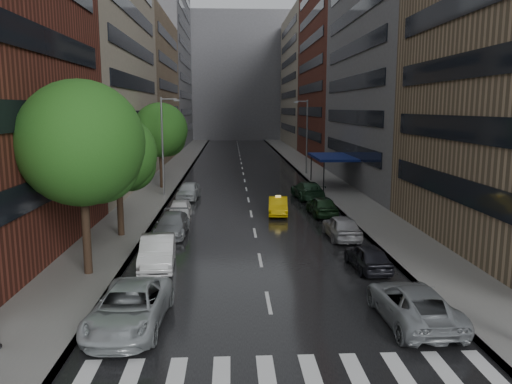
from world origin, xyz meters
TOP-DOWN VIEW (x-y plane):
  - ground at (0.00, 0.00)m, footprint 220.00×220.00m
  - road at (0.00, 50.00)m, footprint 14.00×140.00m
  - sidewalk_left at (-9.00, 50.00)m, footprint 4.00×140.00m
  - sidewalk_right at (9.00, 50.00)m, footprint 4.00×140.00m
  - crosswalk at (0.20, -2.00)m, footprint 13.15×2.80m
  - buildings_left at (-15.00, 58.79)m, footprint 8.00×108.00m
  - buildings_right at (15.00, 56.70)m, footprint 8.05×109.10m
  - building_far at (0.00, 118.00)m, footprint 40.00×14.00m
  - tree_near at (-8.60, 7.86)m, footprint 5.98×5.98m
  - tree_mid at (-8.60, 15.35)m, footprint 4.90×4.90m
  - tree_far at (-8.60, 34.72)m, footprint 5.47×5.47m
  - taxi at (2.08, 21.68)m, footprint 1.77×4.22m
  - parked_cars_left at (-5.40, 13.09)m, footprint 2.85×32.11m
  - parked_cars_right at (5.40, 15.15)m, footprint 2.74×32.16m
  - street_lamp_left at (-7.72, 30.00)m, footprint 1.74×0.22m
  - street_lamp_right at (7.72, 45.00)m, footprint 1.74×0.22m
  - awning at (8.98, 35.00)m, footprint 4.00×8.00m

SIDE VIEW (x-z plane):
  - ground at x=0.00m, z-range 0.00..0.00m
  - road at x=0.00m, z-range 0.00..0.01m
  - crosswalk at x=0.20m, z-range 0.01..0.02m
  - sidewalk_left at x=-9.00m, z-range 0.00..0.15m
  - sidewalk_right at x=9.00m, z-range 0.00..0.15m
  - taxi at x=2.08m, z-range 0.00..1.36m
  - parked_cars_left at x=-5.40m, z-range -0.05..1.56m
  - parked_cars_right at x=5.40m, z-range -0.04..1.55m
  - awning at x=8.98m, z-range 1.57..4.70m
  - street_lamp_left at x=-7.72m, z-range 0.39..9.39m
  - street_lamp_right at x=7.72m, z-range 0.39..9.39m
  - tree_mid at x=-8.60m, z-range 1.44..9.24m
  - tree_far at x=-8.60m, z-range 1.61..10.33m
  - tree_near at x=-8.60m, z-range 1.76..11.28m
  - buildings_right at x=15.00m, z-range -2.97..33.03m
  - buildings_left at x=-15.00m, z-range -3.01..34.99m
  - building_far at x=0.00m, z-range 0.00..32.00m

